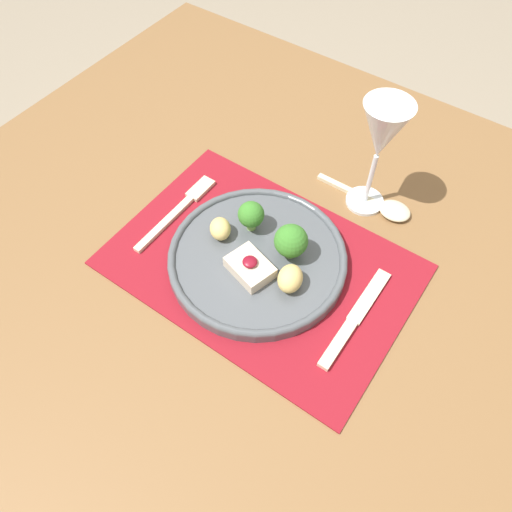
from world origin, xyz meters
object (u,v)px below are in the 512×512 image
object	(u,v)px
knife	(351,324)
fork	(181,208)
spoon	(385,207)
wine_glass_near	(382,136)
dinner_plate	(258,257)

from	to	relation	value
knife	fork	bearing A→B (deg)	173.90
spoon	wine_glass_near	size ratio (longest dim) A/B	0.86
fork	knife	distance (m)	0.33
dinner_plate	knife	distance (m)	0.17
spoon	wine_glass_near	xyz separation A→B (m)	(-0.03, -0.01, 0.14)
dinner_plate	spoon	world-z (taller)	dinner_plate
fork	spoon	xyz separation A→B (m)	(0.27, 0.19, 0.00)
knife	wine_glass_near	world-z (taller)	wine_glass_near
dinner_plate	knife	xyz separation A→B (m)	(0.17, -0.01, -0.01)
spoon	wine_glass_near	world-z (taller)	wine_glass_near
spoon	wine_glass_near	distance (m)	0.14
dinner_plate	spoon	size ratio (longest dim) A/B	1.59
knife	spoon	xyz separation A→B (m)	(-0.06, 0.22, 0.00)
fork	knife	size ratio (longest dim) A/B	1.00
dinner_plate	knife	bearing A→B (deg)	-3.70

